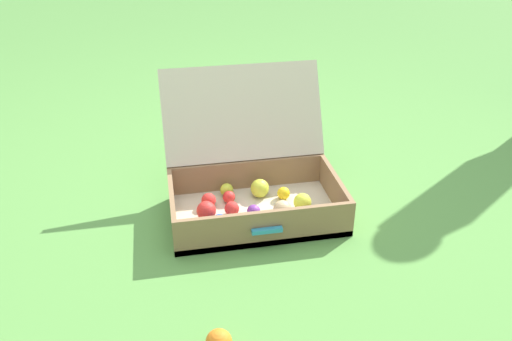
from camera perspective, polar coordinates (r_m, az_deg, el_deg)
ground_plane at (r=2.11m, az=-1.77°, el=-4.40°), size 16.00×16.00×0.00m
open_suitcase at (r=2.07m, az=-0.47°, el=-1.32°), size 0.66×0.61×0.50m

